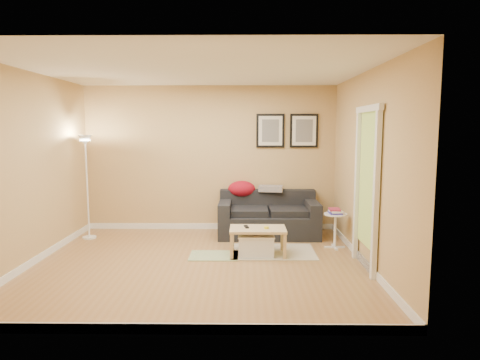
# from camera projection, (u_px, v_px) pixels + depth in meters

# --- Properties ---
(floor) EXTENTS (4.50, 4.50, 0.00)m
(floor) POSITION_uv_depth(u_px,v_px,m) (199.00, 263.00, 5.74)
(floor) COLOR #9A6F42
(floor) RESTS_ON ground
(ceiling) EXTENTS (4.50, 4.50, 0.00)m
(ceiling) POSITION_uv_depth(u_px,v_px,m) (197.00, 69.00, 5.42)
(ceiling) COLOR white
(ceiling) RESTS_ON wall_back
(wall_back) EXTENTS (4.50, 0.00, 4.50)m
(wall_back) POSITION_uv_depth(u_px,v_px,m) (210.00, 159.00, 7.57)
(wall_back) COLOR tan
(wall_back) RESTS_ON ground
(wall_front) EXTENTS (4.50, 0.00, 4.50)m
(wall_front) POSITION_uv_depth(u_px,v_px,m) (172.00, 191.00, 3.60)
(wall_front) COLOR tan
(wall_front) RESTS_ON ground
(wall_left) EXTENTS (0.00, 4.00, 4.00)m
(wall_left) POSITION_uv_depth(u_px,v_px,m) (31.00, 169.00, 5.61)
(wall_left) COLOR tan
(wall_left) RESTS_ON ground
(wall_right) EXTENTS (0.00, 4.00, 4.00)m
(wall_right) POSITION_uv_depth(u_px,v_px,m) (367.00, 169.00, 5.56)
(wall_right) COLOR tan
(wall_right) RESTS_ON ground
(baseboard_back) EXTENTS (4.50, 0.02, 0.10)m
(baseboard_back) POSITION_uv_depth(u_px,v_px,m) (211.00, 226.00, 7.71)
(baseboard_back) COLOR white
(baseboard_back) RESTS_ON ground
(baseboard_front) EXTENTS (4.50, 0.02, 0.10)m
(baseboard_front) POSITION_uv_depth(u_px,v_px,m) (175.00, 329.00, 3.76)
(baseboard_front) COLOR white
(baseboard_front) RESTS_ON ground
(baseboard_left) EXTENTS (0.02, 4.00, 0.10)m
(baseboard_left) POSITION_uv_depth(u_px,v_px,m) (37.00, 259.00, 5.76)
(baseboard_left) COLOR white
(baseboard_left) RESTS_ON ground
(baseboard_right) EXTENTS (0.02, 4.00, 0.10)m
(baseboard_right) POSITION_uv_depth(u_px,v_px,m) (363.00, 260.00, 5.71)
(baseboard_right) COLOR white
(baseboard_right) RESTS_ON ground
(sofa) EXTENTS (1.70, 0.90, 0.75)m
(sofa) POSITION_uv_depth(u_px,v_px,m) (268.00, 214.00, 7.20)
(sofa) COLOR black
(sofa) RESTS_ON ground
(red_throw) EXTENTS (0.48, 0.36, 0.28)m
(red_throw) POSITION_uv_depth(u_px,v_px,m) (242.00, 189.00, 7.46)
(red_throw) COLOR maroon
(red_throw) RESTS_ON sofa
(plaid_throw) EXTENTS (0.45, 0.32, 0.10)m
(plaid_throw) POSITION_uv_depth(u_px,v_px,m) (271.00, 188.00, 7.44)
(plaid_throw) COLOR tan
(plaid_throw) RESTS_ON sofa
(framed_print_left) EXTENTS (0.50, 0.04, 0.60)m
(framed_print_left) POSITION_uv_depth(u_px,v_px,m) (270.00, 131.00, 7.47)
(framed_print_left) COLOR black
(framed_print_left) RESTS_ON wall_back
(framed_print_right) EXTENTS (0.50, 0.04, 0.60)m
(framed_print_right) POSITION_uv_depth(u_px,v_px,m) (304.00, 131.00, 7.46)
(framed_print_right) COLOR black
(framed_print_right) RESTS_ON wall_back
(area_rug) EXTENTS (1.25, 0.85, 0.01)m
(area_rug) POSITION_uv_depth(u_px,v_px,m) (273.00, 252.00, 6.26)
(area_rug) COLOR #B9AB92
(area_rug) RESTS_ON ground
(green_runner) EXTENTS (0.70, 0.50, 0.01)m
(green_runner) POSITION_uv_depth(u_px,v_px,m) (214.00, 256.00, 6.07)
(green_runner) COLOR #668C4C
(green_runner) RESTS_ON ground
(coffee_table) EXTENTS (0.94, 0.76, 0.41)m
(coffee_table) POSITION_uv_depth(u_px,v_px,m) (258.00, 242.00, 6.09)
(coffee_table) COLOR tan
(coffee_table) RESTS_ON ground
(remote_control) EXTENTS (0.08, 0.17, 0.02)m
(remote_control) POSITION_uv_depth(u_px,v_px,m) (246.00, 227.00, 6.11)
(remote_control) COLOR black
(remote_control) RESTS_ON coffee_table
(tape_roll) EXTENTS (0.07, 0.07, 0.03)m
(tape_roll) POSITION_uv_depth(u_px,v_px,m) (266.00, 228.00, 6.02)
(tape_roll) COLOR yellow
(tape_roll) RESTS_ON coffee_table
(storage_bin) EXTENTS (0.52, 0.38, 0.32)m
(storage_bin) POSITION_uv_depth(u_px,v_px,m) (256.00, 245.00, 6.07)
(storage_bin) COLOR white
(storage_bin) RESTS_ON ground
(side_table) EXTENTS (0.35, 0.35, 0.54)m
(side_table) POSITION_uv_depth(u_px,v_px,m) (335.00, 231.00, 6.45)
(side_table) COLOR white
(side_table) RESTS_ON ground
(book_stack) EXTENTS (0.21, 0.26, 0.08)m
(book_stack) POSITION_uv_depth(u_px,v_px,m) (335.00, 211.00, 6.42)
(book_stack) COLOR navy
(book_stack) RESTS_ON side_table
(floor_lamp) EXTENTS (0.23, 0.23, 1.74)m
(floor_lamp) POSITION_uv_depth(u_px,v_px,m) (87.00, 190.00, 6.96)
(floor_lamp) COLOR white
(floor_lamp) RESTS_ON ground
(doorway) EXTENTS (0.12, 1.01, 2.13)m
(doorway) POSITION_uv_depth(u_px,v_px,m) (366.00, 191.00, 5.44)
(doorway) COLOR white
(doorway) RESTS_ON ground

